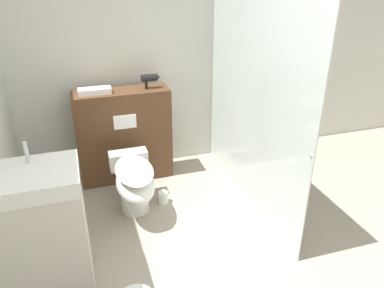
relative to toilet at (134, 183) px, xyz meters
The scene contains 8 objects.
wall_back 1.46m from the toilet, 59.01° to the left, with size 8.00×0.06×2.50m.
partition_panel 0.71m from the toilet, 87.76° to the left, with size 0.95×0.32×0.96m.
shower_glass 1.26m from the toilet, ahead, with size 0.04×1.95×1.91m.
toilet is the anchor object (origin of this frame).
sink_vanity 1.08m from the toilet, 132.44° to the right, with size 0.58×0.45×1.13m.
hair_drier 1.06m from the toilet, 64.60° to the left, with size 0.19×0.07×0.14m.
folded_towel 0.97m from the toilet, 108.39° to the left, with size 0.31×0.13×0.06m.
spare_toilet_roll 0.39m from the toilet, 14.54° to the left, with size 0.09×0.09×0.12m.
Camera 1 is at (-0.95, -1.47, 2.09)m, focal length 35.00 mm.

